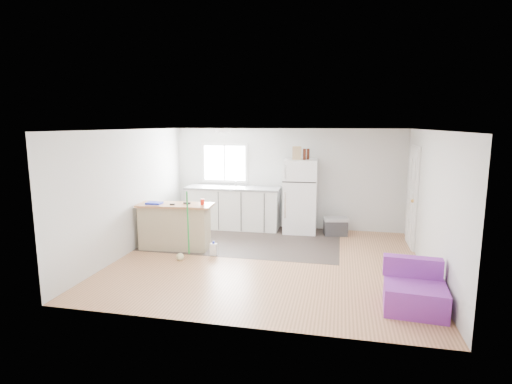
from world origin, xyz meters
TOP-DOWN VIEW (x-y plane):
  - room at (0.00, 0.00)m, footprint 5.51×5.01m
  - vinyl_zone at (-0.73, 1.25)m, footprint 4.05×2.50m
  - window at (-1.55, 2.49)m, footprint 1.18×0.06m
  - interior_door at (2.72, 1.55)m, footprint 0.11×0.92m
  - ceiling_fixture at (-1.20, 1.20)m, footprint 0.30×0.30m
  - kitchen_cabinets at (-1.25, 2.15)m, footprint 2.28×0.76m
  - peninsula at (-1.98, 0.33)m, footprint 1.54×0.69m
  - refrigerator at (0.37, 2.13)m, footprint 0.78×0.74m
  - cooler at (1.19, 2.02)m, footprint 0.59×0.46m
  - purple_seat at (2.30, -1.50)m, footprint 0.85×0.81m
  - cleaner_jug at (-1.08, 0.07)m, footprint 0.13×0.10m
  - mop at (-1.57, -0.30)m, footprint 0.27×0.36m
  - red_cup at (-1.39, 0.36)m, footprint 0.08×0.08m
  - blue_tray at (-2.36, 0.25)m, footprint 0.30×0.22m
  - tool_a at (-1.73, 0.40)m, footprint 0.14×0.05m
  - tool_b at (-1.97, 0.23)m, footprint 0.10×0.05m
  - cardboard_box at (0.28, 2.06)m, footprint 0.21×0.12m
  - bottle_left at (0.45, 2.07)m, footprint 0.07×0.07m
  - bottle_right at (0.53, 2.13)m, footprint 0.09×0.09m

SIDE VIEW (x-z plane):
  - vinyl_zone at x=-0.73m, z-range 0.00..0.00m
  - cleaner_jug at x=-1.08m, z-range -0.02..0.26m
  - cooler at x=1.19m, z-range 0.00..0.41m
  - mop at x=-1.57m, z-range -0.43..0.89m
  - purple_seat at x=2.30m, z-range -0.09..0.57m
  - peninsula at x=-1.98m, z-range 0.01..0.93m
  - kitchen_cabinets at x=-1.25m, z-range -0.14..1.17m
  - refrigerator at x=0.37m, z-range 0.00..1.70m
  - tool_b at x=-1.97m, z-range 0.92..0.95m
  - tool_a at x=-1.73m, z-range 0.92..0.95m
  - blue_tray at x=-2.36m, z-range 0.92..0.96m
  - red_cup at x=-1.39m, z-range 0.92..1.04m
  - interior_door at x=2.72m, z-range -0.03..2.07m
  - room at x=0.00m, z-range -0.01..2.41m
  - window at x=-1.55m, z-range 1.06..2.04m
  - bottle_left at x=0.45m, z-range 1.70..1.95m
  - bottle_right at x=0.53m, z-range 1.70..1.95m
  - cardboard_box at x=0.28m, z-range 1.70..2.00m
  - ceiling_fixture at x=-1.20m, z-range 2.32..2.40m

